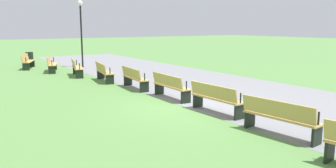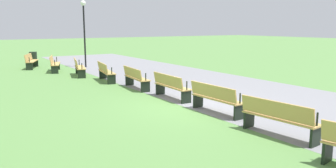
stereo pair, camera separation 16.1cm
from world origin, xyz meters
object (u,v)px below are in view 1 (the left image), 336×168
at_px(bench_7, 279,117).
at_px(bench_1, 51,64).
at_px(bench_2, 76,67).
at_px(lamp_post, 81,21).
at_px(bench_3, 103,71).
at_px(bench_6, 216,98).
at_px(bench_4, 134,77).
at_px(bench_0, 27,61).
at_px(trash_bin, 30,58).
at_px(bench_5, 170,86).

bearing_deg(bench_7, bench_1, 179.98).
height_order(bench_1, bench_7, same).
distance_m(bench_2, lamp_post, 4.49).
distance_m(bench_3, bench_6, 7.33).
height_order(bench_3, bench_4, same).
xyz_separation_m(bench_0, trash_bin, (-2.07, 0.54, -0.05)).
relative_size(bench_3, bench_6, 1.02).
distance_m(bench_3, bench_7, 9.76).
distance_m(bench_5, lamp_post, 11.02).
distance_m(bench_0, bench_6, 14.58).
distance_m(bench_3, bench_5, 4.89).
height_order(bench_5, lamp_post, lamp_post).
height_order(bench_2, lamp_post, lamp_post).
xyz_separation_m(bench_1, bench_6, (12.07, 1.65, 0.00)).
bearing_deg(bench_5, bench_1, -168.31).
relative_size(bench_4, bench_6, 1.01).
bearing_deg(lamp_post, bench_1, -62.98).
xyz_separation_m(lamp_post, trash_bin, (-3.24, -2.49, -2.42)).
height_order(bench_1, bench_4, same).
bearing_deg(bench_0, bench_4, 35.13).
distance_m(bench_3, trash_bin, 9.24).
bearing_deg(bench_6, bench_7, -5.85).
bearing_deg(bench_1, bench_3, 31.23).
bearing_deg(bench_1, trash_bin, -158.79).
height_order(bench_6, trash_bin, bench_6).
distance_m(bench_1, trash_bin, 4.38).
bearing_deg(bench_6, lamp_post, 175.60).
height_order(bench_0, bench_1, same).
height_order(bench_1, bench_3, same).
relative_size(bench_3, lamp_post, 0.48).
relative_size(bench_1, bench_5, 1.02).
height_order(bench_1, bench_6, same).
bearing_deg(bench_1, bench_0, -142.93).
distance_m(bench_7, lamp_post, 15.83).
height_order(bench_2, bench_4, same).
bearing_deg(trash_bin, lamp_post, 37.53).
relative_size(bench_2, bench_6, 1.02).
distance_m(bench_1, lamp_post, 3.43).
bearing_deg(trash_bin, bench_4, 8.67).
bearing_deg(bench_0, bench_1, 40.98).
bearing_deg(bench_3, bench_1, -156.59).
distance_m(bench_6, lamp_post, 13.42).
xyz_separation_m(bench_1, lamp_post, (-1.13, 2.21, 2.37)).
bearing_deg(lamp_post, trash_bin, -142.47).
xyz_separation_m(bench_6, bench_7, (2.44, -0.17, 0.00)).
distance_m(bench_0, bench_1, 2.45).
relative_size(bench_2, lamp_post, 0.48).
distance_m(bench_0, bench_4, 9.76).
relative_size(bench_0, bench_2, 0.99).
height_order(lamp_post, trash_bin, lamp_post).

